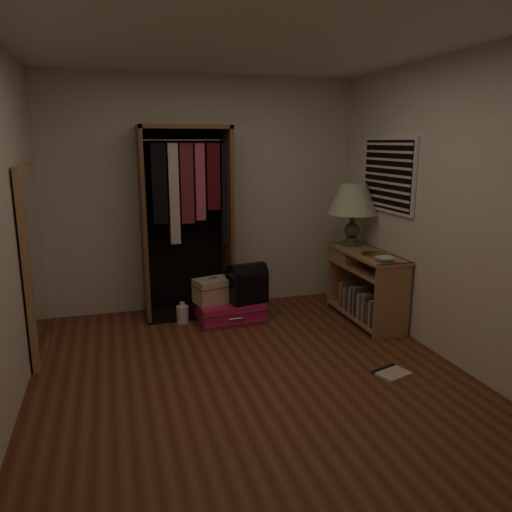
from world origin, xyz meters
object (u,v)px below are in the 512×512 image
object	(u,v)px
train_case	(213,290)
white_jug	(183,314)
open_wardrobe	(189,205)
console_bookshelf	(365,283)
floor_mirror	(33,264)
black_bag	(247,282)
pink_suitcase	(229,311)
table_lamp	(353,200)

from	to	relation	value
train_case	white_jug	world-z (taller)	train_case
white_jug	open_wardrobe	bearing A→B (deg)	63.71
console_bookshelf	floor_mirror	distance (m)	3.27
console_bookshelf	black_bag	world-z (taller)	console_bookshelf
pink_suitcase	white_jug	distance (m)	0.50
table_lamp	train_case	bearing A→B (deg)	178.21
pink_suitcase	black_bag	bearing A→B (deg)	-16.75
console_bookshelf	table_lamp	world-z (taller)	table_lamp
train_case	table_lamp	bearing A→B (deg)	-17.79
white_jug	table_lamp	bearing A→B (deg)	-2.66
white_jug	floor_mirror	bearing A→B (deg)	-160.79
open_wardrobe	floor_mirror	size ratio (longest dim) A/B	1.21
open_wardrobe	table_lamp	bearing A→B (deg)	-12.63
open_wardrobe	table_lamp	size ratio (longest dim) A/B	2.98
black_bag	white_jug	distance (m)	0.77
train_case	table_lamp	world-z (taller)	table_lamp
floor_mirror	black_bag	size ratio (longest dim) A/B	3.95
pink_suitcase	table_lamp	xyz separation A→B (m)	(1.41, -0.00, 1.15)
floor_mirror	train_case	bearing A→B (deg)	14.42
floor_mirror	train_case	distance (m)	1.79
open_wardrobe	train_case	size ratio (longest dim) A/B	4.70
open_wardrobe	floor_mirror	xyz separation A→B (m)	(-1.49, -0.77, -0.36)
train_case	floor_mirror	bearing A→B (deg)	178.43
console_bookshelf	table_lamp	xyz separation A→B (m)	(0.00, 0.35, 0.85)
table_lamp	white_jug	distance (m)	2.23
open_wardrobe	black_bag	world-z (taller)	open_wardrobe
white_jug	pink_suitcase	bearing A→B (deg)	-9.83
open_wardrobe	train_case	world-z (taller)	open_wardrobe
black_bag	table_lamp	size ratio (longest dim) A/B	0.63
floor_mirror	table_lamp	size ratio (longest dim) A/B	2.47
pink_suitcase	train_case	xyz separation A→B (m)	(-0.16, 0.05, 0.24)
black_bag	train_case	bearing A→B (deg)	154.51
pink_suitcase	open_wardrobe	bearing A→B (deg)	127.41
black_bag	white_jug	bearing A→B (deg)	158.04
console_bookshelf	train_case	bearing A→B (deg)	165.76
open_wardrobe	pink_suitcase	distance (m)	1.22
black_bag	white_jug	world-z (taller)	black_bag
train_case	black_bag	world-z (taller)	black_bag
floor_mirror	white_jug	bearing A→B (deg)	19.21
pink_suitcase	table_lamp	world-z (taller)	table_lamp
pink_suitcase	table_lamp	distance (m)	1.82
black_bag	table_lamp	bearing A→B (deg)	-9.26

